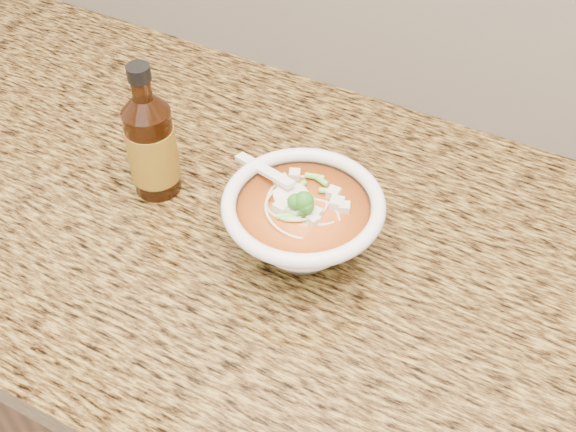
% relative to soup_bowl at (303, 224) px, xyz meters
% --- Properties ---
extents(counter_slab, '(4.00, 0.68, 0.04)m').
position_rel_soup_bowl_xyz_m(counter_slab, '(0.11, 0.02, -0.06)').
color(counter_slab, olive).
rests_on(counter_slab, cabinet).
extents(soup_bowl, '(0.21, 0.19, 0.11)m').
position_rel_soup_bowl_xyz_m(soup_bowl, '(0.00, 0.00, 0.00)').
color(soup_bowl, white).
rests_on(soup_bowl, counter_slab).
extents(hot_sauce_bottle, '(0.08, 0.08, 0.19)m').
position_rel_soup_bowl_xyz_m(hot_sauce_bottle, '(-0.22, 0.01, 0.03)').
color(hot_sauce_bottle, '#3A1807').
rests_on(hot_sauce_bottle, counter_slab).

